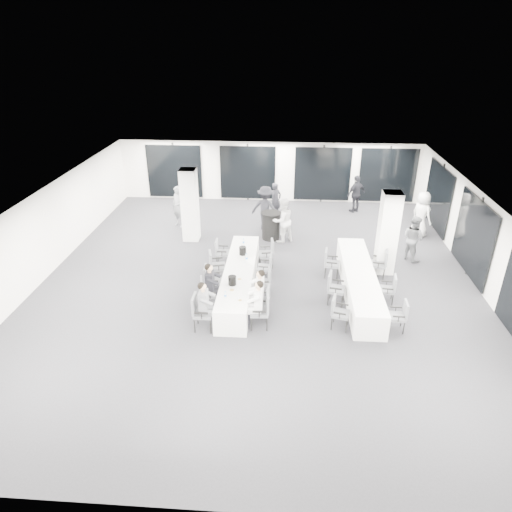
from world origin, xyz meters
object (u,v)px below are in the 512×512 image
(cocktail_table, at_px, (271,225))
(standing_guest_a, at_px, (276,198))
(chair_main_left_second, at_px, (207,291))
(ice_bucket_near, at_px, (232,280))
(chair_main_right_far, at_px, (268,252))
(banquet_table_main, at_px, (239,279))
(chair_main_left_fourth, at_px, (215,264))
(chair_side_left_mid, at_px, (334,286))
(chair_main_right_near, at_px, (262,309))
(chair_side_right_far, at_px, (381,262))
(chair_main_right_fourth, at_px, (267,266))
(standing_guest_d, at_px, (356,192))
(banquet_table_side, at_px, (359,282))
(standing_guest_b, at_px, (283,217))
(chair_main_right_mid, at_px, (265,280))
(chair_side_right_near, at_px, (400,314))
(chair_side_left_near, at_px, (338,311))
(standing_guest_g, at_px, (178,204))
(chair_main_left_near, at_px, (200,310))
(standing_guest_c, at_px, (265,205))
(standing_guest_e, at_px, (422,211))
(ice_bucket_far, at_px, (243,251))
(chair_main_left_far, at_px, (220,251))
(chair_main_left_mid, at_px, (210,279))
(standing_guest_h, at_px, (414,235))
(chair_side_right_mid, at_px, (390,287))
(chair_main_right_second, at_px, (263,299))
(chair_side_left_far, at_px, (330,261))

(cocktail_table, height_order, standing_guest_a, standing_guest_a)
(chair_main_left_second, relative_size, ice_bucket_near, 3.58)
(chair_main_right_far, bearing_deg, chair_main_left_second, 139.99)
(banquet_table_main, distance_m, ice_bucket_near, 1.12)
(chair_main_left_fourth, height_order, chair_side_left_mid, chair_main_left_fourth)
(chair_main_right_near, relative_size, chair_side_right_far, 1.01)
(chair_main_right_fourth, bearing_deg, standing_guest_d, -25.87)
(banquet_table_side, xyz_separation_m, standing_guest_b, (-2.43, 3.74, 0.62))
(chair_main_right_mid, bearing_deg, chair_side_right_near, -121.86)
(banquet_table_main, xyz_separation_m, chair_side_left_near, (2.88, -1.82, 0.16))
(chair_main_right_fourth, xyz_separation_m, standing_guest_b, (0.45, 3.10, 0.47))
(standing_guest_g, bearing_deg, chair_main_right_mid, -21.46)
(banquet_table_main, distance_m, chair_side_left_near, 3.42)
(chair_main_left_near, relative_size, standing_guest_g, 0.53)
(cocktail_table, distance_m, standing_guest_c, 1.13)
(chair_main_left_fourth, height_order, standing_guest_d, standing_guest_d)
(banquet_table_main, height_order, standing_guest_a, standing_guest_a)
(banquet_table_side, relative_size, standing_guest_e, 2.44)
(ice_bucket_far, bearing_deg, chair_main_left_far, 139.86)
(chair_side_right_far, height_order, standing_guest_e, standing_guest_e)
(chair_side_right_near, distance_m, standing_guest_c, 7.97)
(chair_main_left_far, height_order, chair_main_right_fourth, chair_main_right_fourth)
(chair_side_left_near, xyz_separation_m, chair_side_right_far, (1.66, 2.95, 0.04))
(cocktail_table, relative_size, chair_side_right_far, 1.09)
(banquet_table_main, relative_size, chair_main_left_fourth, 4.95)
(chair_side_right_far, relative_size, standing_guest_a, 0.57)
(chair_main_left_mid, bearing_deg, chair_main_right_far, 137.86)
(chair_main_left_second, relative_size, standing_guest_h, 0.52)
(standing_guest_g, bearing_deg, chair_main_left_second, -37.79)
(chair_main_left_second, distance_m, standing_guest_h, 7.66)
(chair_main_left_fourth, bearing_deg, cocktail_table, 140.69)
(banquet_table_main, relative_size, cocktail_table, 4.62)
(chair_side_right_near, relative_size, ice_bucket_far, 3.28)
(chair_side_left_mid, bearing_deg, standing_guest_b, -147.02)
(chair_main_left_near, bearing_deg, chair_main_left_mid, -179.52)
(chair_side_right_mid, bearing_deg, cocktail_table, 46.81)
(chair_main_left_mid, bearing_deg, chair_main_left_second, -2.86)
(standing_guest_b, bearing_deg, chair_main_right_fourth, 46.42)
(chair_main_right_far, bearing_deg, chair_side_right_mid, -128.33)
(chair_side_right_far, distance_m, standing_guest_b, 4.24)
(ice_bucket_near, bearing_deg, standing_guest_a, 81.97)
(chair_main_right_near, bearing_deg, chair_main_right_far, -3.60)
(standing_guest_c, bearing_deg, chair_side_right_far, 148.82)
(chair_main_right_near, relative_size, standing_guest_g, 0.52)
(chair_main_left_near, height_order, chair_side_right_far, chair_main_left_near)
(chair_main_left_fourth, distance_m, chair_main_right_second, 2.55)
(banquet_table_main, height_order, chair_side_right_mid, chair_side_right_mid)
(chair_main_right_mid, distance_m, chair_main_right_fourth, 0.95)
(chair_side_left_far, height_order, standing_guest_a, standing_guest_a)
(banquet_table_side, relative_size, chair_main_right_far, 5.13)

